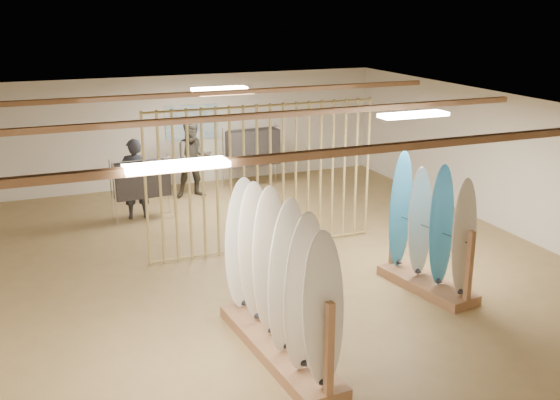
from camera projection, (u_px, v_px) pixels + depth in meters
name	position (u px, v px, depth m)	size (l,w,h in m)	color
floor	(280.00, 263.00, 11.87)	(12.00, 12.00, 0.00)	olive
ceiling	(280.00, 110.00, 11.06)	(12.00, 12.00, 0.00)	gray
wall_back	(192.00, 130.00, 16.79)	(12.00, 12.00, 0.00)	silver
wall_front	(520.00, 351.00, 6.14)	(12.00, 12.00, 0.00)	silver
wall_right	(508.00, 164.00, 13.26)	(12.00, 12.00, 0.00)	silver
ceiling_slats	(280.00, 114.00, 11.08)	(9.50, 6.12, 0.10)	#996945
light_panels	(280.00, 113.00, 11.08)	(1.20, 0.35, 0.06)	white
bamboo_partition	(264.00, 178.00, 12.17)	(4.45, 0.05, 2.78)	tan
poster	(192.00, 122.00, 16.71)	(1.40, 0.03, 0.90)	#377DC3
rack_left	(278.00, 302.00, 8.59)	(0.80, 2.80, 2.23)	#996945
rack_right	(429.00, 248.00, 10.60)	(0.89, 1.90, 2.12)	#996945
clothing_rack_a	(142.00, 180.00, 14.05)	(1.27, 0.43, 1.36)	silver
clothing_rack_b	(253.00, 148.00, 16.48)	(1.46, 0.49, 1.57)	silver
shopper_a	(135.00, 174.00, 14.09)	(0.73, 0.50, 2.01)	#25272D
shopper_b	(194.00, 154.00, 15.65)	(1.02, 0.80, 2.12)	#3C382E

